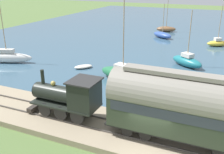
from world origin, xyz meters
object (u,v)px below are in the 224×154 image
sailboat_white (7,57)px  sailboat_yellow (217,43)px  sailboat_green (123,74)px  rowboat_mid_harbor (83,67)px  sailboat_teal (187,61)px  sailboat_blue (162,35)px  steam_locomotive (70,95)px  sailboat_brown (166,29)px  passenger_coach (186,106)px

sailboat_white → sailboat_yellow: sailboat_white is taller
sailboat_green → rowboat_mid_harbor: bearing=88.6°
sailboat_teal → sailboat_green: 9.32m
sailboat_green → sailboat_white: bearing=107.4°
sailboat_blue → steam_locomotive: bearing=-144.2°
sailboat_green → steam_locomotive: bearing=-164.6°
sailboat_brown → rowboat_mid_harbor: sailboat_brown is taller
passenger_coach → sailboat_blue: (31.77, 8.91, -2.42)m
sailboat_yellow → sailboat_teal: 12.55m
sailboat_white → sailboat_yellow: (19.85, -23.64, -0.21)m
sailboat_yellow → sailboat_brown: size_ratio=0.80×
steam_locomotive → sailboat_teal: 17.93m
steam_locomotive → sailboat_brown: 37.89m
steam_locomotive → sailboat_brown: size_ratio=0.70×
sailboat_yellow → sailboat_teal: size_ratio=0.95×
sailboat_yellow → steam_locomotive: bearing=134.8°
sailboat_brown → sailboat_blue: bearing=172.3°
passenger_coach → rowboat_mid_harbor: 17.71m
sailboat_white → sailboat_blue: 26.60m
sailboat_teal → sailboat_green: sailboat_green is taller
rowboat_mid_harbor → sailboat_brown: bearing=-54.9°
steam_locomotive → sailboat_yellow: (29.20, -8.37, -1.69)m
steam_locomotive → sailboat_yellow: 30.42m
sailboat_white → sailboat_brown: (28.47, -13.59, -0.17)m
passenger_coach → sailboat_green: size_ratio=1.16×
passenger_coach → sailboat_brown: size_ratio=1.20×
sailboat_blue → sailboat_brown: size_ratio=0.75×
passenger_coach → rowboat_mid_harbor: (11.27, 13.38, -2.77)m
sailboat_teal → sailboat_brown: sailboat_brown is taller
sailboat_green → rowboat_mid_harbor: sailboat_green is taller
sailboat_blue → sailboat_green: sailboat_green is taller
sailboat_white → sailboat_blue: (22.43, -14.29, -0.20)m
sailboat_white → sailboat_brown: bearing=-45.8°
rowboat_mid_harbor → sailboat_blue: bearing=-59.1°
steam_locomotive → sailboat_green: size_ratio=0.67×
sailboat_blue → sailboat_teal: size_ratio=0.89×
steam_locomotive → rowboat_mid_harbor: steam_locomotive is taller
sailboat_brown → sailboat_white: bearing=140.2°
steam_locomotive → sailboat_brown: bearing=2.5°
rowboat_mid_harbor → sailboat_teal: bearing=-109.6°
sailboat_teal → rowboat_mid_harbor: size_ratio=2.93×
sailboat_brown → rowboat_mid_harbor: 26.82m
sailboat_white → rowboat_mid_harbor: 10.03m
sailboat_brown → passenger_coach: bearing=180.0°
sailboat_blue → rowboat_mid_harbor: size_ratio=2.61×
sailboat_blue → rowboat_mid_harbor: bearing=-158.2°
steam_locomotive → sailboat_white: size_ratio=0.57×
sailboat_brown → sailboat_teal: bearing=-175.1°
sailboat_teal → rowboat_mid_harbor: bearing=151.1°
sailboat_white → sailboat_teal: (7.61, -20.87, -0.08)m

